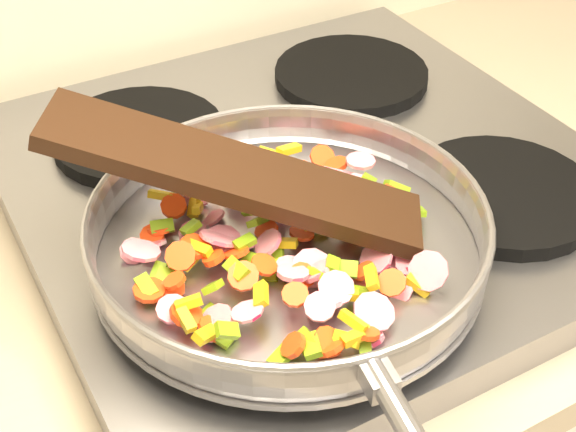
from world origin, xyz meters
TOP-DOWN VIEW (x-y plane):
  - cooktop at (-0.70, 1.67)m, footprint 0.60×0.60m
  - grate_fl at (-0.84, 1.52)m, footprint 0.19×0.19m
  - grate_fr at (-0.56, 1.52)m, footprint 0.19×0.19m
  - grate_bl at (-0.84, 1.81)m, footprint 0.19×0.19m
  - grate_br at (-0.56, 1.81)m, footprint 0.19×0.19m
  - saute_pan at (-0.80, 1.54)m, footprint 0.39×0.56m
  - vegetable_heap at (-0.80, 1.55)m, footprint 0.29×0.29m
  - wooden_spatula at (-0.83, 1.58)m, footprint 0.31×0.24m

SIDE VIEW (x-z plane):
  - cooktop at x=-0.70m, z-range 0.90..0.94m
  - grate_fl at x=-0.84m, z-range 0.94..0.96m
  - grate_fr at x=-0.56m, z-range 0.94..0.96m
  - grate_bl at x=-0.84m, z-range 0.94..0.96m
  - grate_br at x=-0.56m, z-range 0.94..0.96m
  - vegetable_heap at x=-0.80m, z-range 0.95..1.00m
  - saute_pan at x=-0.80m, z-range 0.96..1.01m
  - wooden_spatula at x=-0.83m, z-range 0.97..1.09m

